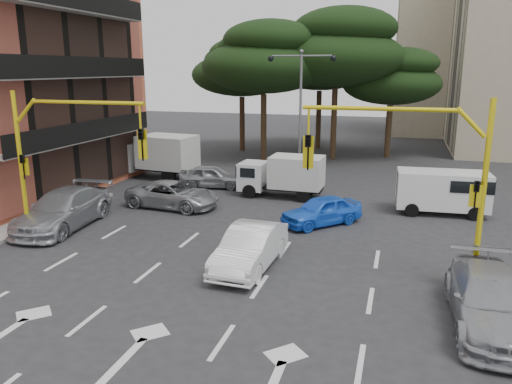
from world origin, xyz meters
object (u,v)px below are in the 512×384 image
car_silver_cross_a (173,195)px  box_truck_b (282,176)px  signal_mast_right (424,165)px  signal_mast_left (57,146)px  car_silver_wagon (63,209)px  van_white (442,192)px  car_blue_compact (322,211)px  car_silver_parked (491,301)px  street_lamp_center (301,92)px  car_silver_cross_b (212,176)px  box_truck_a (154,156)px  car_white_hatch (250,247)px

car_silver_cross_a → box_truck_b: size_ratio=1.02×
signal_mast_right → car_silver_cross_a: 13.38m
signal_mast_left → car_silver_wagon: signal_mast_left is taller
car_silver_wagon → van_white: 17.56m
car_blue_compact → car_silver_parked: (5.85, -7.74, 0.09)m
car_silver_cross_a → car_silver_parked: car_silver_parked is taller
street_lamp_center → van_white: size_ratio=1.85×
car_silver_cross_b → box_truck_b: bearing=-110.9°
car_silver_cross_b → van_white: van_white is taller
street_lamp_center → car_silver_wagon: 15.52m
car_blue_compact → box_truck_a: box_truck_a is taller
signal_mast_right → street_lamp_center: 15.65m
signal_mast_left → car_white_hatch: 8.65m
signal_mast_right → car_white_hatch: 6.42m
car_silver_parked → box_truck_a: 22.97m
signal_mast_right → car_white_hatch: signal_mast_right is taller
van_white → box_truck_b: 8.22m
car_white_hatch → car_silver_wagon: bearing=170.2°
street_lamp_center → car_white_hatch: bearing=-85.2°
car_blue_compact → car_silver_cross_a: size_ratio=0.81×
signal_mast_left → car_silver_cross_a: 6.98m
car_white_hatch → car_silver_parked: bearing=-13.0°
van_white → car_silver_cross_a: bearing=-81.8°
car_silver_parked → car_blue_compact: bearing=126.1°
signal_mast_right → van_white: 9.07m
car_silver_cross_a → box_truck_a: box_truck_a is taller
car_silver_cross_a → car_silver_parked: (13.49, -8.47, 0.09)m
signal_mast_right → van_white: size_ratio=1.43×
signal_mast_right → car_silver_wagon: bearing=174.1°
box_truck_a → signal_mast_left: bearing=-163.0°
car_white_hatch → car_silver_parked: 7.76m
street_lamp_center → car_silver_cross_a: size_ratio=1.65×
van_white → box_truck_a: box_truck_a is taller
car_silver_cross_b → van_white: size_ratio=0.92×
box_truck_b → street_lamp_center: bearing=0.5°
street_lamp_center → car_silver_wagon: bearing=-122.7°
car_silver_wagon → car_silver_parked: car_silver_wagon is taller
signal_mast_right → box_truck_a: size_ratio=1.07×
signal_mast_right → box_truck_b: (-6.86, 9.51, -2.75)m
signal_mast_right → street_lamp_center: bearing=115.9°
car_silver_wagon → car_silver_cross_b: (3.52, 8.91, -0.16)m
signal_mast_right → box_truck_b: bearing=125.8°
street_lamp_center → car_silver_parked: bearing=-62.4°
van_white → car_silver_cross_b: bearing=-102.2°
signal_mast_right → box_truck_b: signal_mast_right is taller
car_silver_wagon → street_lamp_center: bearing=52.9°
car_blue_compact → car_silver_cross_a: 7.67m
signal_mast_left → van_white: 17.40m
car_blue_compact → car_silver_cross_b: bearing=-172.2°
box_truck_a → box_truck_b: size_ratio=1.21×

